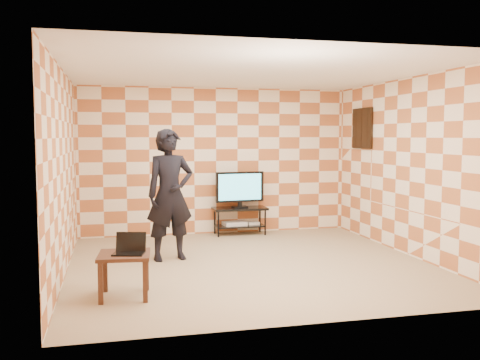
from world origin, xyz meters
The scene contains 14 objects.
floor centered at (0.00, 0.00, 0.00)m, with size 5.00×5.00×0.00m, color tan.
wall_back centered at (0.00, 2.50, 1.35)m, with size 5.00×0.02×2.70m, color beige.
wall_front centered at (0.00, -2.50, 1.35)m, with size 5.00×0.02×2.70m, color beige.
wall_left centered at (-2.50, 0.00, 1.35)m, with size 0.02×5.00×2.70m, color beige.
wall_right centered at (2.50, 0.00, 1.35)m, with size 0.02×5.00×2.70m, color beige.
ceiling centered at (0.00, 0.00, 2.70)m, with size 5.00×5.00×0.02m, color white.
wall_art centered at (2.47, 1.55, 1.95)m, with size 0.04×0.72×0.72m.
tv_stand centered at (0.39, 2.25, 0.37)m, with size 0.99×0.45×0.50m.
tv centered at (0.39, 2.25, 0.87)m, with size 0.91×0.19×0.66m.
dvd_player centered at (0.29, 2.26, 0.21)m, with size 0.41×0.29×0.07m, color silver.
game_console centered at (0.65, 2.27, 0.20)m, with size 0.21×0.15×0.05m, color silver.
side_table centered at (-1.77, -1.18, 0.41)m, with size 0.62×0.62×0.50m.
laptop centered at (-1.71, -1.19, 0.55)m, with size 0.40×0.34×0.23m.
person centered at (-1.07, 0.54, 0.96)m, with size 0.70×0.46×1.92m, color black.
Camera 1 is at (-1.88, -7.23, 1.82)m, focal length 40.00 mm.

